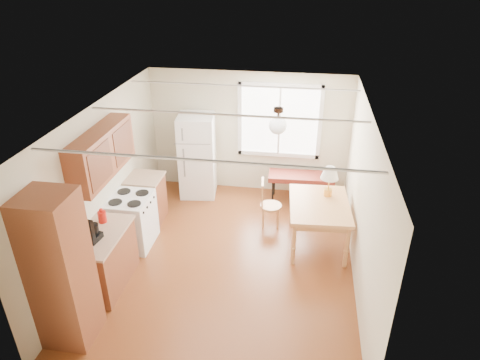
% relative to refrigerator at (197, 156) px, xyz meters
% --- Properties ---
extents(room_shell, '(4.60, 5.60, 2.62)m').
position_rel_refrigerator_xyz_m(room_shell, '(1.00, -2.12, 0.40)').
color(room_shell, '#552611').
rests_on(room_shell, ground).
extents(kitchen_run, '(0.65, 3.40, 2.20)m').
position_rel_refrigerator_xyz_m(kitchen_run, '(-0.72, -2.75, -0.01)').
color(kitchen_run, brown).
rests_on(kitchen_run, ground).
extents(window_unit, '(1.64, 0.05, 1.51)m').
position_rel_refrigerator_xyz_m(window_unit, '(1.60, 0.35, 0.70)').
color(window_unit, white).
rests_on(window_unit, room_shell).
extents(pendant_light, '(0.26, 0.26, 0.40)m').
position_rel_refrigerator_xyz_m(pendant_light, '(1.70, -1.72, 1.39)').
color(pendant_light, black).
rests_on(pendant_light, room_shell).
extents(refrigerator, '(0.77, 0.77, 1.70)m').
position_rel_refrigerator_xyz_m(refrigerator, '(0.00, 0.00, 0.00)').
color(refrigerator, white).
rests_on(refrigerator, ground).
extents(bench, '(1.30, 0.53, 0.59)m').
position_rel_refrigerator_xyz_m(bench, '(2.10, -0.02, -0.32)').
color(bench, maroon).
rests_on(bench, ground).
extents(dining_table, '(1.05, 1.36, 0.81)m').
position_rel_refrigerator_xyz_m(dining_table, '(2.43, -1.46, -0.14)').
color(dining_table, '#B77A46').
rests_on(dining_table, ground).
extents(chair, '(0.40, 0.39, 0.89)m').
position_rel_refrigerator_xyz_m(chair, '(1.51, -1.00, -0.34)').
color(chair, '#B77A46').
rests_on(chair, ground).
extents(table_lamp, '(0.31, 0.31, 0.53)m').
position_rel_refrigerator_xyz_m(table_lamp, '(2.56, -1.16, 0.34)').
color(table_lamp, gold).
rests_on(table_lamp, dining_table).
extents(coffee_maker, '(0.23, 0.28, 0.39)m').
position_rel_refrigerator_xyz_m(coffee_maker, '(-0.72, -3.14, 0.19)').
color(coffee_maker, black).
rests_on(coffee_maker, kitchen_run).
extents(kettle, '(0.12, 0.12, 0.24)m').
position_rel_refrigerator_xyz_m(kettle, '(-0.78, -2.66, 0.15)').
color(kettle, red).
rests_on(kettle, kitchen_run).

